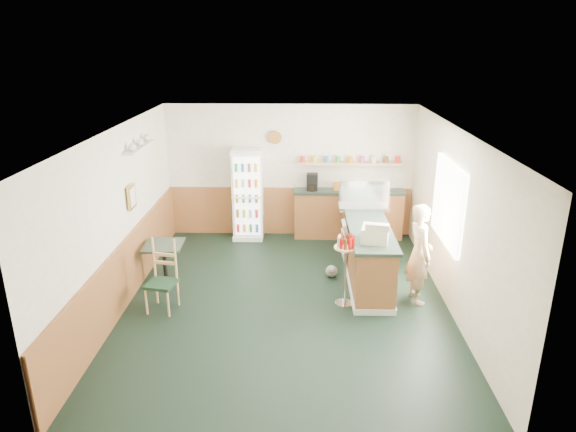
{
  "coord_description": "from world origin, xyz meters",
  "views": [
    {
      "loc": [
        0.22,
        -7.18,
        3.94
      ],
      "look_at": [
        0.02,
        0.6,
        1.22
      ],
      "focal_mm": 32.0,
      "sensor_mm": 36.0,
      "label": 1
    }
  ],
  "objects_px": {
    "cash_register": "(375,234)",
    "drinks_fridge": "(248,194)",
    "cafe_table": "(164,256)",
    "cafe_chair": "(162,273)",
    "condiment_stand": "(345,258)",
    "display_case": "(364,195)",
    "shopkeeper": "(419,254)"
  },
  "relations": [
    {
      "from": "drinks_fridge",
      "to": "cash_register",
      "type": "height_order",
      "value": "drinks_fridge"
    },
    {
      "from": "cafe_table",
      "to": "cafe_chair",
      "type": "bearing_deg",
      "value": -77.43
    },
    {
      "from": "condiment_stand",
      "to": "drinks_fridge",
      "type": "bearing_deg",
      "value": 122.21
    },
    {
      "from": "drinks_fridge",
      "to": "shopkeeper",
      "type": "distance_m",
      "value": 3.93
    },
    {
      "from": "cash_register",
      "to": "display_case",
      "type": "bearing_deg",
      "value": 102.08
    },
    {
      "from": "cafe_table",
      "to": "drinks_fridge",
      "type": "bearing_deg",
      "value": 60.46
    },
    {
      "from": "shopkeeper",
      "to": "cafe_chair",
      "type": "distance_m",
      "value": 3.93
    },
    {
      "from": "cafe_chair",
      "to": "drinks_fridge",
      "type": "bearing_deg",
      "value": 81.71
    },
    {
      "from": "condiment_stand",
      "to": "display_case",
      "type": "bearing_deg",
      "value": 75.37
    },
    {
      "from": "drinks_fridge",
      "to": "condiment_stand",
      "type": "relative_size",
      "value": 1.65
    },
    {
      "from": "cash_register",
      "to": "cafe_table",
      "type": "height_order",
      "value": "cash_register"
    },
    {
      "from": "shopkeeper",
      "to": "cafe_table",
      "type": "bearing_deg",
      "value": 74.87
    },
    {
      "from": "drinks_fridge",
      "to": "cafe_table",
      "type": "xyz_separation_m",
      "value": [
        -1.2,
        -2.12,
        -0.44
      ]
    },
    {
      "from": "display_case",
      "to": "cafe_table",
      "type": "bearing_deg",
      "value": -163.28
    },
    {
      "from": "cafe_chair",
      "to": "condiment_stand",
      "type": "bearing_deg",
      "value": 14.05
    },
    {
      "from": "drinks_fridge",
      "to": "display_case",
      "type": "relative_size",
      "value": 2.09
    },
    {
      "from": "cafe_table",
      "to": "cafe_chair",
      "type": "xyz_separation_m",
      "value": [
        0.19,
        -0.84,
        0.09
      ]
    },
    {
      "from": "drinks_fridge",
      "to": "display_case",
      "type": "height_order",
      "value": "drinks_fridge"
    },
    {
      "from": "drinks_fridge",
      "to": "cash_register",
      "type": "bearing_deg",
      "value": -50.46
    },
    {
      "from": "cash_register",
      "to": "drinks_fridge",
      "type": "bearing_deg",
      "value": 141.62
    },
    {
      "from": "drinks_fridge",
      "to": "display_case",
      "type": "distance_m",
      "value": 2.48
    },
    {
      "from": "drinks_fridge",
      "to": "cafe_chair",
      "type": "height_order",
      "value": "drinks_fridge"
    },
    {
      "from": "drinks_fridge",
      "to": "cafe_table",
      "type": "distance_m",
      "value": 2.47
    },
    {
      "from": "display_case",
      "to": "shopkeeper",
      "type": "xyz_separation_m",
      "value": [
        0.7,
        -1.55,
        -0.46
      ]
    },
    {
      "from": "cash_register",
      "to": "cafe_chair",
      "type": "bearing_deg",
      "value": -162.72
    },
    {
      "from": "condiment_stand",
      "to": "cash_register",
      "type": "bearing_deg",
      "value": 15.78
    },
    {
      "from": "cash_register",
      "to": "cafe_chair",
      "type": "height_order",
      "value": "cash_register"
    },
    {
      "from": "shopkeeper",
      "to": "condiment_stand",
      "type": "height_order",
      "value": "shopkeeper"
    },
    {
      "from": "display_case",
      "to": "cafe_chair",
      "type": "relative_size",
      "value": 0.8
    },
    {
      "from": "drinks_fridge",
      "to": "cafe_chair",
      "type": "bearing_deg",
      "value": -108.88
    },
    {
      "from": "display_case",
      "to": "cafe_table",
      "type": "height_order",
      "value": "display_case"
    },
    {
      "from": "cash_register",
      "to": "condiment_stand",
      "type": "height_order",
      "value": "cash_register"
    }
  ]
}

